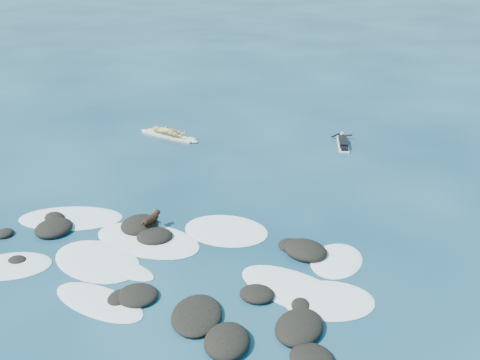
% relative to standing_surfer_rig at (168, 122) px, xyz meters
% --- Properties ---
extents(ground, '(160.00, 160.00, 0.00)m').
position_rel_standing_surfer_rig_xyz_m(ground, '(3.84, -9.63, -0.80)').
color(ground, '#0A2642').
rests_on(ground, ground).
extents(reef_rocks, '(13.48, 7.05, 0.56)m').
position_rel_standing_surfer_rig_xyz_m(reef_rocks, '(5.95, -11.29, -0.69)').
color(reef_rocks, black).
rests_on(reef_rocks, ground).
extents(breaking_foam, '(13.61, 6.96, 0.12)m').
position_rel_standing_surfer_rig_xyz_m(breaking_foam, '(4.39, -10.11, -0.79)').
color(breaking_foam, white).
rests_on(breaking_foam, ground).
extents(standing_surfer_rig, '(3.55, 1.25, 2.03)m').
position_rel_standing_surfer_rig_xyz_m(standing_surfer_rig, '(0.00, 0.00, 0.00)').
color(standing_surfer_rig, beige).
rests_on(standing_surfer_rig, ground).
extents(paddling_surfer_rig, '(1.13, 2.39, 0.41)m').
position_rel_standing_surfer_rig_xyz_m(paddling_surfer_rig, '(8.73, 1.46, -0.66)').
color(paddling_surfer_rig, white).
rests_on(paddling_surfer_rig, ground).
extents(dog, '(0.46, 1.07, 0.69)m').
position_rel_standing_surfer_rig_xyz_m(dog, '(3.13, -8.70, -0.34)').
color(dog, black).
rests_on(dog, ground).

